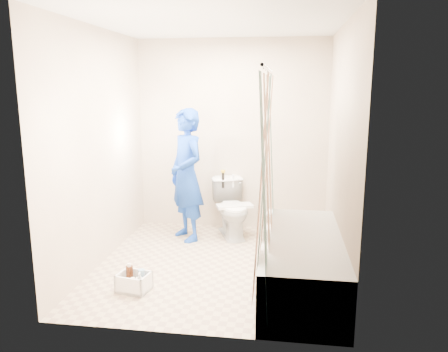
# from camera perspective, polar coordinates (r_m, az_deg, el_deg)

# --- Properties ---
(floor) EXTENTS (2.60, 2.60, 0.00)m
(floor) POSITION_cam_1_polar(r_m,az_deg,el_deg) (4.61, -1.05, -11.55)
(floor) COLOR tan
(floor) RESTS_ON ground
(ceiling) EXTENTS (2.40, 2.60, 0.02)m
(ceiling) POSITION_cam_1_polar(r_m,az_deg,el_deg) (4.28, -1.18, 19.47)
(ceiling) COLOR silver
(ceiling) RESTS_ON wall_back
(wall_back) EXTENTS (2.40, 0.02, 2.40)m
(wall_back) POSITION_cam_1_polar(r_m,az_deg,el_deg) (5.56, 1.05, 5.27)
(wall_back) COLOR beige
(wall_back) RESTS_ON ground
(wall_front) EXTENTS (2.40, 0.02, 2.40)m
(wall_front) POSITION_cam_1_polar(r_m,az_deg,el_deg) (3.03, -5.07, -0.16)
(wall_front) COLOR beige
(wall_front) RESTS_ON ground
(wall_left) EXTENTS (0.02, 2.60, 2.40)m
(wall_left) POSITION_cam_1_polar(r_m,az_deg,el_deg) (4.63, -15.96, 3.54)
(wall_left) COLOR beige
(wall_left) RESTS_ON ground
(wall_right) EXTENTS (0.02, 2.60, 2.40)m
(wall_right) POSITION_cam_1_polar(r_m,az_deg,el_deg) (4.26, 15.05, 2.92)
(wall_right) COLOR beige
(wall_right) RESTS_ON ground
(bathtub) EXTENTS (0.70, 1.75, 0.50)m
(bathtub) POSITION_cam_1_polar(r_m,az_deg,el_deg) (4.07, 10.06, -10.92)
(bathtub) COLOR silver
(bathtub) RESTS_ON ground
(curtain_rod) EXTENTS (0.02, 1.90, 0.02)m
(curtain_rod) POSITION_cam_1_polar(r_m,az_deg,el_deg) (3.77, 5.82, 13.61)
(curtain_rod) COLOR silver
(curtain_rod) RESTS_ON wall_back
(shower_curtain) EXTENTS (0.06, 1.75, 1.80)m
(shower_curtain) POSITION_cam_1_polar(r_m,az_deg,el_deg) (3.85, 5.54, -0.37)
(shower_curtain) COLOR white
(shower_curtain) RESTS_ON curtain_rod
(toilet) EXTENTS (0.61, 0.78, 0.70)m
(toilet) POSITION_cam_1_polar(r_m,az_deg,el_deg) (5.37, 1.09, -4.23)
(toilet) COLOR white
(toilet) RESTS_ON ground
(tank_lid) EXTENTS (0.47, 0.33, 0.03)m
(tank_lid) POSITION_cam_1_polar(r_m,az_deg,el_deg) (5.25, 1.39, -3.92)
(tank_lid) COLOR silver
(tank_lid) RESTS_ON toilet
(tank_internals) EXTENTS (0.16, 0.09, 0.23)m
(tank_internals) POSITION_cam_1_polar(r_m,az_deg,el_deg) (5.46, 0.22, -0.32)
(tank_internals) COLOR black
(tank_internals) RESTS_ON toilet
(plumber) EXTENTS (0.66, 0.68, 1.57)m
(plumber) POSITION_cam_1_polar(r_m,az_deg,el_deg) (5.18, -4.91, 0.11)
(plumber) COLOR #1038A4
(plumber) RESTS_ON ground
(cleaning_caddy) EXTENTS (0.31, 0.27, 0.21)m
(cleaning_caddy) POSITION_cam_1_polar(r_m,az_deg,el_deg) (4.13, -11.58, -13.51)
(cleaning_caddy) COLOR white
(cleaning_caddy) RESTS_ON ground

